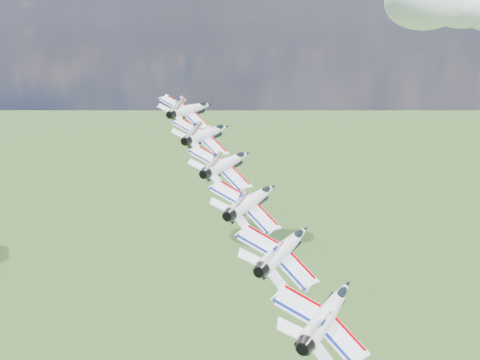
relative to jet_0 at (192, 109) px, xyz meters
The scene contains 7 objects.
cloud_far 186.49m from the jet_0, 81.97° to the left, with size 62.25×48.91×24.46m, color white.
jet_0 is the anchor object (origin of this frame).
jet_1 12.16m from the jet_0, 43.16° to the right, with size 11.15×16.51×4.93m, color white, non-canonical shape.
jet_2 24.33m from the jet_0, 43.16° to the right, with size 11.15×16.51×4.93m, color white, non-canonical shape.
jet_3 36.49m from the jet_0, 43.16° to the right, with size 11.15×16.51×4.93m, color silver, non-canonical shape.
jet_4 48.65m from the jet_0, 43.16° to the right, with size 11.15×16.51×4.93m, color white, non-canonical shape.
jet_5 60.81m from the jet_0, 43.16° to the right, with size 11.15×16.51×4.93m, color white, non-canonical shape.
Camera 1 is at (48.08, -83.03, 166.23)m, focal length 40.00 mm.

